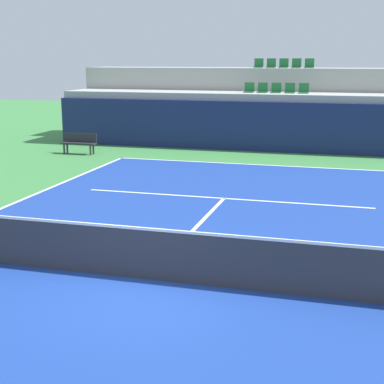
{
  "coord_description": "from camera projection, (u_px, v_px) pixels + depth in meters",
  "views": [
    {
      "loc": [
        3.49,
        -9.26,
        3.92
      ],
      "look_at": [
        0.3,
        2.0,
        1.2
      ],
      "focal_mm": 54.25,
      "sensor_mm": 36.0,
      "label": 1
    }
  ],
  "objects": [
    {
      "name": "ground_plane",
      "position": [
        146.0,
        279.0,
        10.49
      ],
      "size": [
        80.0,
        80.0,
        0.0
      ],
      "primitive_type": "plane",
      "color": "#387A3D"
    },
    {
      "name": "court_surface",
      "position": [
        146.0,
        279.0,
        10.49
      ],
      "size": [
        11.0,
        24.0,
        0.01
      ],
      "primitive_type": "cube",
      "color": "navy",
      "rests_on": "ground_plane"
    },
    {
      "name": "baseline_far",
      "position": [
        257.0,
        165.0,
        21.69
      ],
      "size": [
        11.0,
        0.1,
        0.0
      ],
      "primitive_type": "cube",
      "color": "white",
      "rests_on": "court_surface"
    },
    {
      "name": "service_line_far",
      "position": [
        224.0,
        198.0,
        16.49
      ],
      "size": [
        8.26,
        0.1,
        0.0
      ],
      "primitive_type": "cube",
      "color": "white",
      "rests_on": "court_surface"
    },
    {
      "name": "centre_service_line",
      "position": [
        194.0,
        230.0,
        13.49
      ],
      "size": [
        0.1,
        6.4,
        0.0
      ],
      "primitive_type": "cube",
      "color": "white",
      "rests_on": "court_surface"
    },
    {
      "name": "back_wall",
      "position": [
        270.0,
        127.0,
        24.56
      ],
      "size": [
        19.41,
        0.3,
        2.11
      ],
      "primitive_type": "cube",
      "color": "navy",
      "rests_on": "ground_plane"
    },
    {
      "name": "stands_tier_lower",
      "position": [
        275.0,
        120.0,
        25.79
      ],
      "size": [
        19.41,
        2.4,
        2.4
      ],
      "primitive_type": "cube",
      "color": "#9E9E99",
      "rests_on": "ground_plane"
    },
    {
      "name": "stands_tier_upper",
      "position": [
        282.0,
        104.0,
        27.93
      ],
      "size": [
        19.41,
        2.4,
        3.45
      ],
      "primitive_type": "cube",
      "color": "#9E9E99",
      "rests_on": "ground_plane"
    },
    {
      "name": "seating_row_lower",
      "position": [
        276.0,
        90.0,
        25.58
      ],
      "size": [
        2.85,
        0.44,
        0.44
      ],
      "color": "#1E6633",
      "rests_on": "stands_tier_lower"
    },
    {
      "name": "seating_row_upper",
      "position": [
        284.0,
        65.0,
        27.6
      ],
      "size": [
        2.85,
        0.44,
        0.44
      ],
      "color": "#1E6633",
      "rests_on": "stands_tier_upper"
    },
    {
      "name": "tennis_net",
      "position": [
        146.0,
        253.0,
        10.38
      ],
      "size": [
        11.08,
        0.08,
        1.07
      ],
      "color": "black",
      "rests_on": "court_surface"
    },
    {
      "name": "player_bench",
      "position": [
        79.0,
        142.0,
        24.13
      ],
      "size": [
        1.5,
        0.4,
        0.85
      ],
      "color": "#232328",
      "rests_on": "ground_plane"
    }
  ]
}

